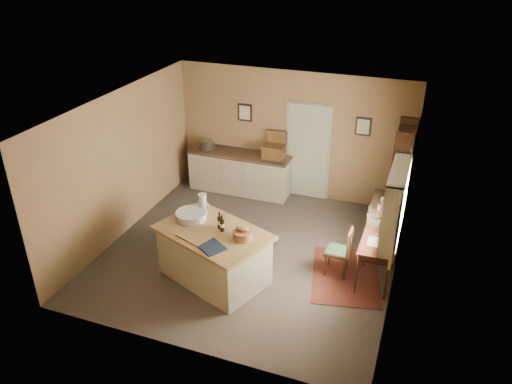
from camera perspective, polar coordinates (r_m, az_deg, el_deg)
ground at (r=9.03m, az=-0.66°, el=-6.88°), size 5.00×5.00×0.00m
wall_back at (r=10.52m, az=4.15°, el=6.54°), size 5.00×0.10×2.70m
wall_front at (r=6.41m, az=-8.76°, el=-8.67°), size 5.00×0.10×2.70m
wall_left at (r=9.45m, az=-15.06°, el=3.11°), size 0.10×5.00×2.70m
wall_right at (r=7.91m, az=16.49°, el=-2.03°), size 0.10×5.00×2.70m
ceiling at (r=7.83m, az=-0.77°, el=9.66°), size 5.00×5.00×0.00m
door at (r=10.52m, az=5.88°, el=4.73°), size 0.97×0.06×2.11m
framed_prints at (r=10.33m, az=5.26°, el=8.27°), size 2.82×0.02×0.38m
window at (r=7.64m, az=15.97°, el=-1.33°), size 0.25×1.99×1.12m
work_island at (r=8.18m, az=-4.86°, el=-7.00°), size 2.05×1.70×1.20m
sideboard at (r=10.92m, az=-1.80°, el=2.45°), size 2.24×0.64×1.18m
rug at (r=8.60m, az=10.22°, el=-9.37°), size 1.41×1.79×0.01m
writing_desk at (r=8.18m, az=13.70°, el=-6.19°), size 0.53×0.87×0.82m
desk_chair at (r=8.41m, az=9.31°, el=-6.71°), size 0.39×0.39×0.84m
right_cabinet at (r=9.23m, az=14.50°, el=-3.66°), size 0.57×1.01×0.99m
shelving_unit at (r=9.86m, az=16.47°, el=1.79°), size 0.34×0.91×2.03m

